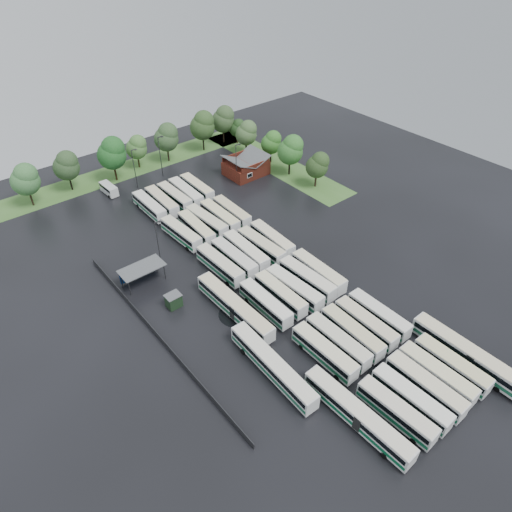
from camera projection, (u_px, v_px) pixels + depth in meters
ground at (290, 304)px, 80.99m from camera, size 160.00×160.00×0.00m
brick_building at (246, 168)px, 117.73m from camera, size 10.07×8.60×5.39m
wash_shed at (141, 269)px, 83.89m from camera, size 8.20×4.20×3.58m
utility_hut at (174, 301)px, 79.71m from camera, size 2.70×2.20×2.62m
grass_strip_north at (130, 169)px, 121.25m from camera, size 80.00×10.00×0.01m
grass_strip_east at (275, 163)px, 123.90m from camera, size 10.00×50.00×0.01m
west_fence at (157, 335)px, 74.37m from camera, size 0.10×50.00×1.20m
bus_r0c0 at (396, 411)px, 62.01m from camera, size 2.93×11.78×3.26m
bus_r0c1 at (411, 398)px, 63.56m from camera, size 2.83×11.97×3.31m
bus_r0c2 at (425, 386)px, 65.16m from camera, size 2.61×12.22×3.40m
bus_r0c3 at (437, 374)px, 66.75m from camera, size 2.66×12.03×3.34m
bus_r0c4 at (452, 365)px, 68.13m from camera, size 2.52×11.80×3.28m
bus_r1c0 at (324, 352)px, 70.04m from camera, size 2.60×11.91×3.31m
bus_r1c1 at (338, 341)px, 71.71m from camera, size 2.57×11.95×3.32m
bus_r1c2 at (352, 333)px, 73.19m from camera, size 2.95×11.97×3.31m
bus_r1c3 at (366, 323)px, 74.78m from camera, size 2.76×11.83×3.28m
bus_r1c4 at (379, 315)px, 76.37m from camera, size 2.56×11.68×3.25m
bus_r2c0 at (266, 303)px, 78.47m from camera, size 2.68×11.80×3.28m
bus_r2c1 at (280, 294)px, 80.30m from camera, size 2.56×11.65×3.24m
bus_r2c2 at (294, 288)px, 81.38m from camera, size 3.16×12.38×3.42m
bus_r2c3 at (307, 279)px, 83.37m from camera, size 3.00×12.34×3.41m
bus_r2c4 at (318, 272)px, 84.92m from camera, size 2.90×12.33×3.42m
bus_r3c0 at (220, 265)px, 86.59m from camera, size 2.83×12.16×3.37m
bus_r3c1 at (234, 258)px, 88.29m from camera, size 2.61×12.05×3.35m
bus_r3c2 at (246, 251)px, 89.91m from camera, size 3.02×12.37×3.42m
bus_r3c3 at (261, 246)px, 91.28m from camera, size 2.86×12.15×3.37m
bus_r3c4 at (272, 239)px, 93.15m from camera, size 3.12×12.04×3.32m
bus_r4c0 at (181, 233)px, 94.88m from camera, size 3.00×11.81×3.26m
bus_r4c1 at (196, 228)px, 96.32m from camera, size 3.10×11.89×3.28m
bus_r4c2 at (207, 221)px, 98.23m from camera, size 3.13×12.17×3.36m
bus_r4c3 at (220, 216)px, 99.76m from camera, size 2.81×12.11×3.36m
bus_r4c4 at (232, 212)px, 101.34m from camera, size 2.86×11.72×3.24m
bus_r5c0 at (149, 206)px, 103.15m from camera, size 2.65×11.81×3.28m
bus_r5c1 at (162, 202)px, 104.62m from camera, size 3.00×12.12×3.35m
bus_r5c2 at (175, 197)px, 106.47m from camera, size 2.54×11.71×3.26m
bus_r5c3 at (186, 193)px, 107.71m from camera, size 3.05×12.32×3.41m
bus_r5c4 at (197, 188)px, 109.79m from camera, size 2.76×11.74×3.25m
artic_bus_west_a at (357, 415)px, 61.57m from camera, size 2.88×17.56×3.25m
artic_bus_west_b at (235, 307)px, 77.68m from camera, size 2.79×18.29×3.39m
artic_bus_west_c at (272, 365)px, 68.02m from camera, size 3.16×17.92×3.31m
artic_bus_east at (467, 355)px, 69.61m from camera, size 2.59×18.20×3.38m
minibus at (109, 189)px, 110.15m from camera, size 2.39×5.80×2.49m
tree_north_0 at (25, 179)px, 102.71m from camera, size 6.43×6.43×10.66m
tree_north_1 at (67, 165)px, 108.54m from camera, size 6.19×6.19×10.26m
tree_north_2 at (112, 153)px, 111.79m from camera, size 7.05×7.05×11.68m
tree_north_3 at (137, 147)px, 118.35m from camera, size 5.45×5.45×9.03m
tree_north_4 at (167, 137)px, 120.63m from camera, size 6.49×6.49×10.75m
tree_north_5 at (203, 125)px, 125.77m from camera, size 6.90×6.90×11.42m
tree_north_6 at (224, 119)px, 130.28m from camera, size 6.54×6.54×10.83m
tree_east_0 at (318, 165)px, 110.35m from camera, size 5.53×5.49×9.09m
tree_east_1 at (291, 150)px, 114.58m from camera, size 6.49×6.49×10.75m
tree_east_2 at (272, 142)px, 120.96m from camera, size 5.33×5.33×8.83m
tree_east_3 at (247, 133)px, 124.59m from camera, size 5.82×5.82×9.64m
tree_east_4 at (238, 128)px, 131.15m from camera, size 4.38×4.36×7.22m
lamp_post_ne at (237, 161)px, 111.47m from camera, size 1.59×0.31×10.34m
lamp_post_nw at (158, 240)px, 86.53m from camera, size 1.48×0.29×9.64m
lamp_post_back_w at (135, 166)px, 109.71m from camera, size 1.55×0.30×10.09m
lamp_post_back_e at (160, 154)px, 114.39m from camera, size 1.63×0.32×10.61m
puddle_0 at (384, 378)px, 68.44m from camera, size 5.19×5.19×0.01m
puddle_1 at (419, 364)px, 70.57m from camera, size 3.14×3.14×0.01m
puddle_2 at (236, 314)px, 78.90m from camera, size 6.26×6.26×0.01m
puddle_3 at (307, 289)px, 84.00m from camera, size 4.10×4.10×0.01m
puddle_4 at (429, 334)px, 75.33m from camera, size 3.49×3.49×0.01m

